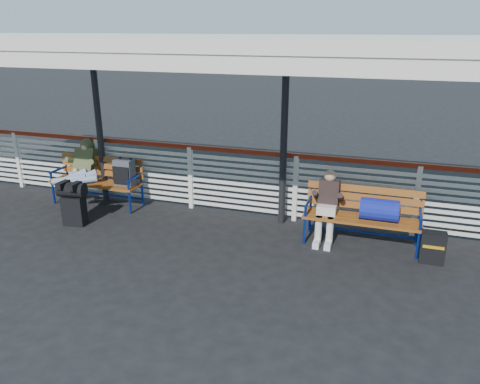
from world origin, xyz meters
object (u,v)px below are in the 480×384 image
(traveler_man, at_px, (79,174))
(suitcase_side, at_px, (433,247))
(bench_left, at_px, (108,175))
(luggage_stack, at_px, (73,202))
(companion_person, at_px, (327,205))
(bench_right, at_px, (371,210))

(traveler_man, bearing_deg, suitcase_side, -2.20)
(bench_left, bearing_deg, luggage_stack, -91.97)
(suitcase_side, bearing_deg, companion_person, 169.23)
(suitcase_side, bearing_deg, luggage_stack, -175.85)
(luggage_stack, xyz_separation_m, companion_person, (4.26, 0.75, 0.17))
(traveler_man, height_order, companion_person, traveler_man)
(bench_left, height_order, companion_person, companion_person)
(luggage_stack, relative_size, bench_left, 0.43)
(bench_left, height_order, suitcase_side, bench_left)
(luggage_stack, distance_m, companion_person, 4.33)
(bench_left, bearing_deg, companion_person, -3.80)
(bench_right, distance_m, traveler_man, 5.28)
(bench_right, relative_size, suitcase_side, 3.72)
(bench_right, xyz_separation_m, companion_person, (-0.67, -0.01, 0.00))
(luggage_stack, xyz_separation_m, bench_right, (4.93, 0.75, 0.17))
(bench_right, bearing_deg, suitcase_side, -18.27)
(traveler_man, bearing_deg, bench_left, 41.84)
(bench_left, height_order, bench_right, bench_left)
(bench_left, relative_size, suitcase_side, 3.72)
(luggage_stack, distance_m, bench_right, 5.00)
(bench_left, distance_m, suitcase_side, 5.87)
(traveler_man, xyz_separation_m, suitcase_side, (6.21, -0.24, -0.44))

